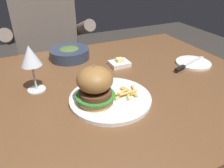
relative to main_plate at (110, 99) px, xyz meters
name	(u,v)px	position (x,y,z in m)	size (l,w,h in m)	color
dining_table	(98,105)	(-0.01, 0.10, -0.09)	(1.30, 0.92, 0.74)	brown
main_plate	(110,99)	(0.00, 0.00, 0.00)	(0.28, 0.28, 0.01)	white
burger_sandwich	(95,85)	(-0.06, -0.01, 0.07)	(0.13, 0.13, 0.13)	#B78447
fries_pile	(126,93)	(0.05, -0.01, 0.01)	(0.12, 0.08, 0.02)	gold
wine_glass	(30,57)	(-0.22, 0.18, 0.12)	(0.07, 0.07, 0.17)	silver
bread_plate	(193,63)	(0.47, 0.11, 0.00)	(0.16, 0.16, 0.01)	white
table_knife	(188,64)	(0.42, 0.10, 0.01)	(0.22, 0.08, 0.01)	silver
butter_dish	(119,63)	(0.15, 0.24, 0.00)	(0.09, 0.07, 0.04)	white
soup_bowl	(70,53)	(-0.03, 0.41, 0.02)	(0.19, 0.19, 0.06)	#2D384C
diner_person	(49,61)	(-0.08, 0.84, -0.18)	(0.51, 0.36, 1.18)	#282833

